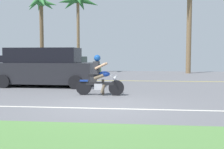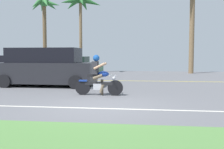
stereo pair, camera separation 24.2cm
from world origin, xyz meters
name	(u,v)px [view 1 (the left image)]	position (x,y,z in m)	size (l,w,h in m)	color
ground	(112,93)	(0.00, 3.00, -0.02)	(56.00, 30.00, 0.04)	slate
lane_line_near	(100,108)	(0.00, -0.28, 0.00)	(50.40, 0.12, 0.01)	silver
lane_line_far	(121,81)	(0.00, 8.24, 0.00)	(50.40, 0.12, 0.01)	yellow
motorcyclist	(99,78)	(-0.42, 2.29, 0.67)	(1.89, 0.62, 1.58)	black
suv_nearby	(45,68)	(-3.60, 4.99, 0.93)	(5.08, 2.11, 1.92)	#232328
parked_car_0	(12,65)	(-9.52, 13.32, 0.71)	(3.87, 2.01, 1.53)	#232328
parked_car_1	(72,66)	(-4.27, 12.91, 0.68)	(4.29, 2.18, 1.44)	#2D663D
palm_tree_1	(41,9)	(-7.97, 16.18, 5.80)	(3.13, 3.00, 7.03)	brown
palm_tree_2	(78,5)	(-4.24, 14.89, 5.87)	(3.60, 3.67, 6.89)	brown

